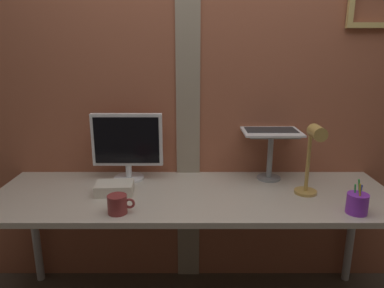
% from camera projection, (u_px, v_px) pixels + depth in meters
% --- Properties ---
extents(brick_wall_back, '(3.55, 0.16, 2.57)m').
position_uv_depth(brick_wall_back, '(211.00, 85.00, 2.15)').
color(brick_wall_back, '#9E563D').
rests_on(brick_wall_back, ground_plane).
extents(desk, '(2.18, 0.68, 0.74)m').
position_uv_depth(desk, '(192.00, 204.00, 1.93)').
color(desk, beige).
rests_on(desk, ground_plane).
extents(monitor, '(0.41, 0.18, 0.40)m').
position_uv_depth(monitor, '(126.00, 143.00, 2.06)').
color(monitor, white).
rests_on(monitor, desk).
extents(laptop_stand, '(0.28, 0.22, 0.29)m').
position_uv_depth(laptop_stand, '(269.00, 148.00, 2.07)').
color(laptop_stand, gray).
rests_on(laptop_stand, desk).
extents(laptop, '(0.33, 0.32, 0.23)m').
position_uv_depth(laptop, '(268.00, 120.00, 2.11)').
color(laptop, white).
rests_on(laptop, laptop_stand).
extents(desk_lamp, '(0.12, 0.20, 0.40)m').
position_uv_depth(desk_lamp, '(311.00, 153.00, 1.80)').
color(desk_lamp, tan).
rests_on(desk_lamp, desk).
extents(pen_cup, '(0.10, 0.10, 0.17)m').
position_uv_depth(pen_cup, '(356.00, 203.00, 1.67)').
color(pen_cup, purple).
rests_on(pen_cup, desk).
extents(coffee_mug, '(0.13, 0.09, 0.09)m').
position_uv_depth(coffee_mug, '(116.00, 204.00, 1.67)').
color(coffee_mug, maroon).
rests_on(coffee_mug, desk).
extents(paper_clutter_stack, '(0.21, 0.15, 0.06)m').
position_uv_depth(paper_clutter_stack, '(113.00, 188.00, 1.90)').
color(paper_clutter_stack, silver).
rests_on(paper_clutter_stack, desk).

